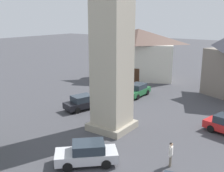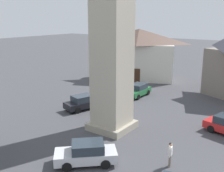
# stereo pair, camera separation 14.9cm
# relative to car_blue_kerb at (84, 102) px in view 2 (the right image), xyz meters

# --- Properties ---
(ground_plane) EXTENTS (200.00, 200.00, 0.00)m
(ground_plane) POSITION_rel_car_blue_kerb_xyz_m (2.48, 5.46, -0.76)
(ground_plane) COLOR #424247
(car_blue_kerb) EXTENTS (4.44, 2.84, 1.53)m
(car_blue_kerb) POSITION_rel_car_blue_kerb_xyz_m (0.00, 0.00, 0.00)
(car_blue_kerb) COLOR black
(car_blue_kerb) RESTS_ON ground
(car_silver_kerb) EXTENTS (4.05, 4.17, 1.53)m
(car_silver_kerb) POSITION_rel_car_blue_kerb_xyz_m (8.27, 7.49, 0.00)
(car_silver_kerb) COLOR silver
(car_silver_kerb) RESTS_ON ground
(car_white_side) EXTENTS (4.13, 1.82, 1.53)m
(car_white_side) POSITION_rel_car_blue_kerb_xyz_m (-7.55, 2.21, 0.00)
(car_white_side) COLOR #236B38
(car_white_side) RESTS_ON ground
(pedestrian) EXTENTS (0.55, 0.29, 1.69)m
(pedestrian) POSITION_rel_car_blue_kerb_xyz_m (5.37, 12.17, 0.25)
(pedestrian) COLOR #706656
(pedestrian) RESTS_ON ground
(building_corner_back) EXTENTS (9.29, 12.28, 7.78)m
(building_corner_back) POSITION_rel_car_blue_kerb_xyz_m (-15.94, -2.60, 3.21)
(building_corner_back) COLOR silver
(building_corner_back) RESTS_ON ground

